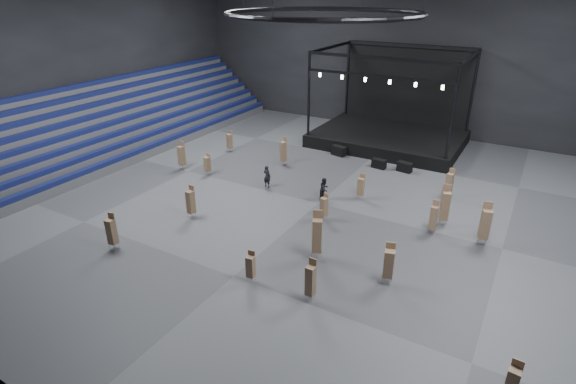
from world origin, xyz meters
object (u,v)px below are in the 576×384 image
Objects in this scene: man_center at (267,176)px; chair_stack_6 at (181,155)px; chair_stack_2 at (230,141)px; chair_stack_4 at (251,266)px; flight_case_mid at (379,164)px; chair_stack_0 at (389,263)px; stage at (391,129)px; chair_stack_1 at (433,217)px; chair_stack_8 at (449,183)px; chair_stack_12 at (283,151)px; crew_member at (324,189)px; chair_stack_9 at (191,201)px; chair_stack_11 at (112,231)px; chair_stack_16 at (512,383)px; chair_stack_13 at (445,205)px; chair_stack_5 at (311,280)px; chair_stack_7 at (207,164)px; chair_stack_15 at (361,186)px; chair_stack_3 at (317,235)px; chair_stack_14 at (324,206)px; flight_case_left at (339,151)px; chair_stack_10 at (485,223)px; flight_case_right at (405,167)px.

chair_stack_6 is at bearing 9.59° from man_center.
chair_stack_4 is (13.52, -16.24, -0.09)m from chair_stack_2.
flight_case_mid is 0.50× the size of chair_stack_0.
man_center is at bearing -107.29° from stage.
chair_stack_1 is 6.10m from chair_stack_8.
chair_stack_12 reaches higher than crew_member.
chair_stack_9 is at bearing -159.54° from chair_stack_1.
chair_stack_16 is (21.99, -0.22, -0.11)m from chair_stack_11.
chair_stack_6 is 21.86m from chair_stack_13.
chair_stack_0 is 1.18× the size of chair_stack_2.
chair_stack_5 is at bearing -148.90° from crew_member.
chair_stack_13 is (7.16, -7.72, 1.07)m from flight_case_mid.
chair_stack_16 is at bearing -9.75° from chair_stack_9.
chair_stack_7 is 0.94× the size of chair_stack_15.
chair_stack_1 is at bearing 25.91° from chair_stack_3.
flight_case_mid is 0.70× the size of crew_member.
chair_stack_1 is at bearing 72.21° from chair_stack_5.
chair_stack_13 is 1.47× the size of chair_stack_14.
chair_stack_11 is at bearing -127.03° from chair_stack_15.
chair_stack_11 reaches higher than man_center.
flight_case_left is 14.39m from chair_stack_6.
chair_stack_11 is (-15.95, -17.57, 0.04)m from chair_stack_8.
chair_stack_12 is at bearing -124.20° from flight_case_left.
flight_case_left is 16.88m from chair_stack_9.
chair_stack_6 is 21.93m from chair_stack_8.
chair_stack_7 is 12.21m from chair_stack_11.
chair_stack_9 reaches higher than chair_stack_16.
man_center is at bearing 133.71° from chair_stack_5.
chair_stack_6 is 1.05× the size of chair_stack_9.
chair_stack_6 is (-0.81, -5.76, 0.21)m from chair_stack_2.
chair_stack_0 is at bearing 154.90° from man_center.
chair_stack_4 is 8.67m from chair_stack_9.
chair_stack_5 is 11.81m from chair_stack_9.
chair_stack_3 is 1.68× the size of man_center.
chair_stack_8 is 1.32× the size of crew_member.
chair_stack_6 is 0.89× the size of chair_stack_10.
flight_case_right reaches higher than flight_case_mid.
chair_stack_8 is 1.14× the size of chair_stack_15.
flight_case_left is 0.56× the size of chair_stack_0.
chair_stack_10 is at bearing -45.39° from chair_stack_8.
chair_stack_9 is 11.72m from chair_stack_12.
chair_stack_10 reaches higher than crew_member.
chair_stack_3 is 1.05× the size of chair_stack_13.
chair_stack_3 is 1.18× the size of chair_stack_12.
chair_stack_4 reaches higher than crew_member.
chair_stack_13 is (11.55, -8.93, 1.03)m from flight_case_left.
chair_stack_10 is 0.98× the size of chair_stack_13.
crew_member is (-7.89, -5.00, -0.32)m from chair_stack_8.
flight_case_left is 19.95m from chair_stack_0.
stage is 4.84× the size of chair_stack_13.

